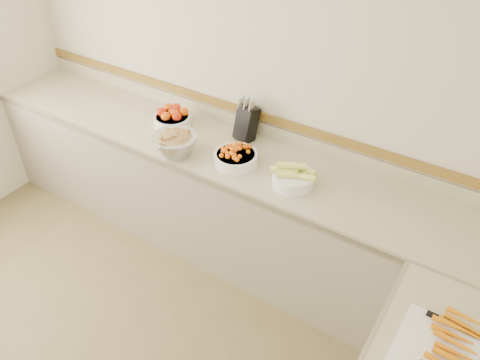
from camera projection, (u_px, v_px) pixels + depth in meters
The scene contains 8 objects.
back_wall at pixel (249, 78), 3.14m from camera, with size 4.00×4.00×0.00m, color beige.
counter_back at pixel (224, 201), 3.44m from camera, with size 4.00×0.65×1.08m.
knife_block at pixel (247, 122), 3.21m from camera, with size 0.16×0.18×0.32m.
tomato_bowl at pixel (173, 117), 3.40m from camera, with size 0.27×0.27×0.13m.
cherry_tomato_bowl at pixel (236, 156), 3.01m from camera, with size 0.29×0.29×0.15m.
corn_bowl at pixel (293, 177), 2.84m from camera, with size 0.29×0.26×0.15m.
rhubarb_bowl at pixel (175, 143), 3.07m from camera, with size 0.30×0.30×0.17m.
cutting_board at pixel (453, 353), 1.93m from camera, with size 0.46×0.40×0.06m.
Camera 1 is at (1.53, -0.48, 2.66)m, focal length 35.00 mm.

